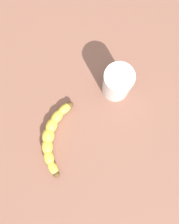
% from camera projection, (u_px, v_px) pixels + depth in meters
% --- Properties ---
extents(wooden_tabletop, '(1.20, 1.20, 0.03)m').
position_uv_depth(wooden_tabletop, '(55.00, 81.00, 0.82)').
color(wooden_tabletop, brown).
rests_on(wooden_tabletop, ground).
extents(banana, '(0.16, 0.17, 0.03)m').
position_uv_depth(banana, '(52.00, 137.00, 0.76)').
color(banana, yellow).
rests_on(banana, wooden_tabletop).
extents(smoothie_glass, '(0.08, 0.08, 0.12)m').
position_uv_depth(smoothie_glass, '(117.00, 83.00, 0.74)').
color(smoothie_glass, silver).
rests_on(smoothie_glass, wooden_tabletop).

